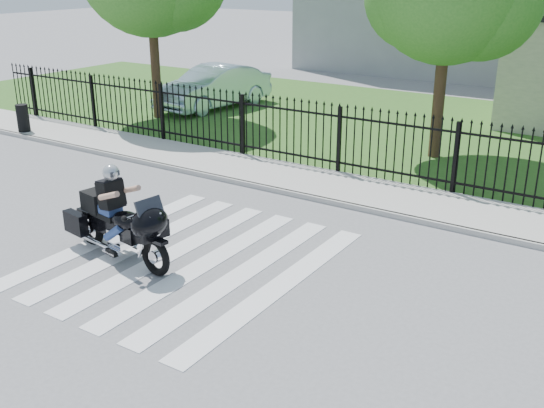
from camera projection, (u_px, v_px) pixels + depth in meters
The scene contains 9 objects.
ground at pixel (188, 259), 11.77m from camera, with size 120.00×120.00×0.00m, color slate.
crosswalk at pixel (188, 259), 11.76m from camera, with size 5.00×5.50×0.01m, color silver, non-canonical shape.
sidewalk at pixel (319, 183), 15.67m from camera, with size 40.00×2.00×0.12m, color #ADAAA3.
curb at pixel (298, 195), 14.89m from camera, with size 40.00×0.12×0.12m, color #ADAAA3.
grass_strip at pixel (421, 128), 21.19m from camera, with size 40.00×12.00×0.02m, color #2E5A1F.
iron_fence at pixel (339, 142), 16.16m from camera, with size 26.00×0.04×1.80m.
motorcycle_rider at pixel (117, 219), 11.61m from camera, with size 2.74×1.17×1.82m.
parked_car at pixel (214, 87), 23.98m from camera, with size 1.67×4.80×1.58m, color #ACCAD9.
litter_bin at pixel (23, 118), 20.25m from camera, with size 0.38×0.38×0.86m, color black.
Camera 1 is at (7.11, -8.10, 5.08)m, focal length 42.00 mm.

